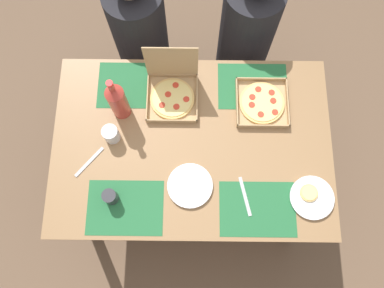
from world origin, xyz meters
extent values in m
plane|color=brown|center=(0.00, 0.00, 0.00)|extent=(6.00, 6.00, 0.00)
cylinder|color=#3F3328|center=(-0.63, -0.41, 0.37)|extent=(0.07, 0.07, 0.74)
cylinder|color=#3F3328|center=(0.63, -0.41, 0.37)|extent=(0.07, 0.07, 0.74)
cylinder|color=#3F3328|center=(-0.63, 0.41, 0.37)|extent=(0.07, 0.07, 0.74)
cylinder|color=#3F3328|center=(0.63, 0.41, 0.37)|extent=(0.07, 0.07, 0.74)
cube|color=#936D47|center=(0.00, 0.00, 0.75)|extent=(1.39, 0.93, 0.03)
cube|color=#236638|center=(-0.31, -0.32, 0.77)|extent=(0.36, 0.26, 0.00)
cube|color=#236638|center=(0.31, -0.32, 0.77)|extent=(0.36, 0.26, 0.00)
cube|color=#236638|center=(-0.31, 0.32, 0.77)|extent=(0.36, 0.26, 0.00)
cube|color=#236638|center=(0.31, 0.32, 0.77)|extent=(0.36, 0.26, 0.00)
cube|color=tan|center=(-0.10, 0.24, 0.77)|extent=(0.26, 0.26, 0.01)
cube|color=tan|center=(-0.23, 0.24, 0.79)|extent=(0.01, 0.26, 0.03)
cube|color=tan|center=(0.02, 0.24, 0.79)|extent=(0.01, 0.26, 0.03)
cube|color=tan|center=(-0.10, 0.11, 0.79)|extent=(0.26, 0.01, 0.03)
cube|color=tan|center=(-0.10, 0.36, 0.79)|extent=(0.26, 0.01, 0.03)
cylinder|color=#E0B76B|center=(-0.10, 0.24, 0.78)|extent=(0.23, 0.23, 0.01)
cylinder|color=#EFD67F|center=(-0.10, 0.24, 0.79)|extent=(0.20, 0.20, 0.00)
cylinder|color=red|center=(-0.03, 0.23, 0.79)|extent=(0.03, 0.03, 0.00)
cylinder|color=red|center=(-0.09, 0.31, 0.79)|extent=(0.03, 0.03, 0.00)
cylinder|color=red|center=(-0.12, 0.26, 0.79)|extent=(0.03, 0.03, 0.00)
cylinder|color=red|center=(-0.15, 0.20, 0.79)|extent=(0.03, 0.03, 0.00)
cylinder|color=red|center=(-0.08, 0.19, 0.79)|extent=(0.03, 0.03, 0.00)
cube|color=tan|center=(-0.10, 0.36, 0.93)|extent=(0.26, 0.01, 0.26)
cube|color=tan|center=(0.35, 0.22, 0.77)|extent=(0.26, 0.26, 0.01)
cube|color=tan|center=(0.23, 0.22, 0.79)|extent=(0.01, 0.26, 0.03)
cube|color=tan|center=(0.48, 0.22, 0.79)|extent=(0.01, 0.26, 0.03)
cube|color=tan|center=(0.35, 0.09, 0.79)|extent=(0.26, 0.01, 0.03)
cube|color=tan|center=(0.35, 0.35, 0.79)|extent=(0.26, 0.01, 0.03)
cylinder|color=#E0B76B|center=(0.35, 0.22, 0.78)|extent=(0.23, 0.23, 0.01)
cylinder|color=#EFD67F|center=(0.35, 0.22, 0.79)|extent=(0.21, 0.21, 0.00)
cylinder|color=red|center=(0.41, 0.23, 0.79)|extent=(0.03, 0.03, 0.00)
cylinder|color=red|center=(0.40, 0.27, 0.79)|extent=(0.03, 0.03, 0.00)
cylinder|color=red|center=(0.34, 0.29, 0.79)|extent=(0.03, 0.03, 0.00)
cylinder|color=red|center=(0.30, 0.25, 0.79)|extent=(0.03, 0.03, 0.00)
cylinder|color=red|center=(0.30, 0.20, 0.79)|extent=(0.03, 0.03, 0.00)
cylinder|color=red|center=(0.34, 0.15, 0.79)|extent=(0.03, 0.03, 0.00)
cylinder|color=red|center=(0.42, 0.16, 0.79)|extent=(0.03, 0.03, 0.00)
cylinder|color=white|center=(-0.01, -0.21, 0.77)|extent=(0.21, 0.21, 0.01)
cylinder|color=white|center=(-0.01, -0.21, 0.78)|extent=(0.22, 0.22, 0.01)
cylinder|color=white|center=(0.57, -0.26, 0.77)|extent=(0.20, 0.20, 0.01)
cylinder|color=white|center=(0.57, -0.26, 0.78)|extent=(0.21, 0.21, 0.01)
cylinder|color=#E0B76B|center=(0.56, -0.24, 0.79)|extent=(0.09, 0.09, 0.01)
cylinder|color=#EFD67F|center=(0.56, -0.24, 0.79)|extent=(0.07, 0.07, 0.00)
cylinder|color=#B2382D|center=(-0.36, 0.17, 0.88)|extent=(0.09, 0.09, 0.22)
cone|color=#B2382D|center=(-0.36, 0.17, 1.01)|extent=(0.09, 0.09, 0.04)
cylinder|color=#B2382D|center=(-0.36, 0.17, 1.05)|extent=(0.03, 0.03, 0.06)
cylinder|color=red|center=(-0.36, 0.17, 1.09)|extent=(0.03, 0.03, 0.01)
cylinder|color=silver|center=(-0.39, 0.03, 0.81)|extent=(0.08, 0.08, 0.09)
cylinder|color=#333338|center=(-0.38, -0.27, 0.81)|extent=(0.07, 0.07, 0.09)
cube|color=#B7B7BC|center=(0.25, -0.26, 0.77)|extent=(0.06, 0.19, 0.00)
cube|color=#B7B7BC|center=(-0.50, -0.10, 0.77)|extent=(0.13, 0.16, 0.00)
cylinder|color=black|center=(-0.31, 0.73, 0.48)|extent=(0.32, 0.32, 0.97)
cylinder|color=black|center=(0.31, 0.73, 0.50)|extent=(0.32, 0.32, 0.99)
camera|label=1|loc=(0.01, -0.53, 2.55)|focal=35.21mm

